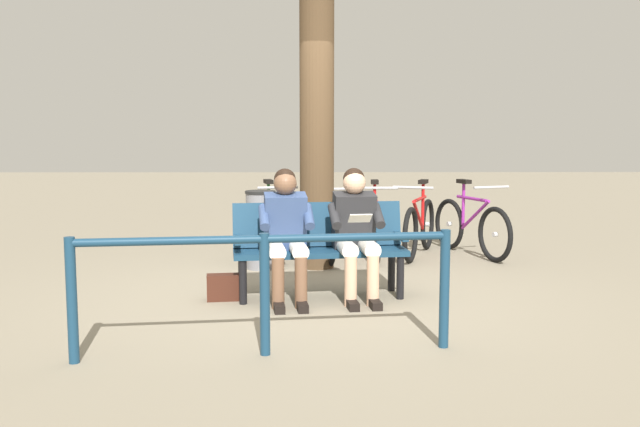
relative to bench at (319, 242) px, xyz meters
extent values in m
plane|color=gray|center=(0.03, 0.01, -0.51)|extent=(40.00, 40.00, 0.00)
cube|color=navy|center=(-0.01, 0.08, -0.08)|extent=(1.64, 0.64, 0.05)
cube|color=navy|center=(0.01, -0.11, 0.15)|extent=(1.60, 0.34, 0.42)
cube|color=navy|center=(-0.76, -0.02, 0.05)|extent=(0.11, 0.40, 0.05)
cube|color=navy|center=(0.74, 0.18, 0.05)|extent=(0.11, 0.40, 0.05)
cylinder|color=black|center=(-0.75, 0.16, -0.31)|extent=(0.07, 0.07, 0.40)
cylinder|color=black|center=(0.68, 0.34, -0.31)|extent=(0.07, 0.07, 0.40)
cylinder|color=black|center=(-0.70, -0.18, -0.31)|extent=(0.07, 0.07, 0.40)
cylinder|color=black|center=(0.73, 0.00, -0.31)|extent=(0.07, 0.07, 0.40)
cube|color=#262628|center=(-0.32, 0.02, 0.20)|extent=(0.42, 0.35, 0.55)
sphere|color=#D8A884|center=(-0.33, 0.04, 0.56)|extent=(0.21, 0.21, 0.21)
sphere|color=black|center=(-0.32, 0.01, 0.59)|extent=(0.20, 0.20, 0.20)
cylinder|color=white|center=(-0.45, 0.21, -0.02)|extent=(0.20, 0.42, 0.15)
cylinder|color=#D8A884|center=(-0.47, 0.40, -0.28)|extent=(0.11, 0.11, 0.45)
cube|color=black|center=(-0.49, 0.50, -0.47)|extent=(0.12, 0.23, 0.07)
cylinder|color=#262628|center=(-0.54, 0.11, 0.27)|extent=(0.13, 0.31, 0.23)
cylinder|color=white|center=(-0.25, 0.23, -0.02)|extent=(0.20, 0.42, 0.15)
cylinder|color=#D8A884|center=(-0.27, 0.43, -0.28)|extent=(0.11, 0.11, 0.45)
cube|color=black|center=(-0.29, 0.53, -0.47)|extent=(0.12, 0.23, 0.07)
cylinder|color=#262628|center=(-0.14, 0.16, 0.27)|extent=(0.13, 0.31, 0.23)
cube|color=silver|center=(-0.36, 0.32, 0.26)|extent=(0.21, 0.14, 0.09)
cube|color=#334772|center=(0.31, 0.10, 0.20)|extent=(0.42, 0.35, 0.55)
sphere|color=brown|center=(0.31, 0.12, 0.56)|extent=(0.21, 0.21, 0.21)
sphere|color=black|center=(0.31, 0.09, 0.59)|extent=(0.20, 0.20, 0.20)
cylinder|color=white|center=(0.19, 0.29, -0.02)|extent=(0.20, 0.42, 0.15)
cylinder|color=brown|center=(0.16, 0.49, -0.28)|extent=(0.11, 0.11, 0.45)
cube|color=black|center=(0.15, 0.58, -0.47)|extent=(0.12, 0.23, 0.07)
cylinder|color=#334772|center=(0.10, 0.19, 0.27)|extent=(0.13, 0.31, 0.23)
cylinder|color=white|center=(0.39, 0.31, -0.02)|extent=(0.20, 0.42, 0.15)
cylinder|color=brown|center=(0.36, 0.51, -0.28)|extent=(0.11, 0.11, 0.45)
cube|color=black|center=(0.35, 0.61, -0.47)|extent=(0.12, 0.23, 0.07)
cylinder|color=#334772|center=(0.50, 0.25, 0.27)|extent=(0.13, 0.31, 0.23)
cube|color=#3F1E14|center=(0.88, 0.19, -0.39)|extent=(0.32, 0.18, 0.24)
cylinder|color=#4C3823|center=(0.01, -1.37, 1.17)|extent=(0.38, 0.38, 3.34)
cylinder|color=slate|center=(0.65, -1.31, -0.08)|extent=(0.33, 0.33, 0.85)
cylinder|color=black|center=(0.65, -1.31, 0.36)|extent=(0.34, 0.34, 0.03)
torus|color=black|center=(-2.08, -1.66, -0.18)|extent=(0.29, 0.64, 0.66)
cylinder|color=silver|center=(-2.08, -1.66, -0.18)|extent=(0.07, 0.07, 0.06)
torus|color=black|center=(-1.73, -2.61, -0.18)|extent=(0.29, 0.64, 0.66)
cylinder|color=silver|center=(-1.73, -2.61, -0.18)|extent=(0.07, 0.07, 0.06)
cylinder|color=#8C268C|center=(-1.91, -2.13, 0.20)|extent=(0.26, 0.61, 0.04)
cylinder|color=#8C268C|center=(-1.93, -2.06, 0.00)|extent=(0.25, 0.57, 0.43)
cylinder|color=#8C268C|center=(-1.84, -2.31, 0.12)|extent=(0.04, 0.04, 0.55)
cube|color=black|center=(-1.84, -2.31, 0.40)|extent=(0.16, 0.24, 0.05)
cylinder|color=#B2B2B7|center=(-2.05, -1.75, 0.37)|extent=(0.46, 0.20, 0.03)
torus|color=black|center=(-1.08, -1.62, -0.18)|extent=(0.29, 0.64, 0.66)
cylinder|color=silver|center=(-1.08, -1.62, -0.18)|extent=(0.07, 0.07, 0.06)
torus|color=black|center=(-1.44, -2.58, -0.18)|extent=(0.29, 0.64, 0.66)
cylinder|color=silver|center=(-1.44, -2.58, -0.18)|extent=(0.07, 0.07, 0.06)
cylinder|color=#B71414|center=(-1.26, -2.10, 0.20)|extent=(0.26, 0.61, 0.04)
cylinder|color=#B71414|center=(-1.23, -2.03, 0.00)|extent=(0.24, 0.57, 0.43)
cylinder|color=#B71414|center=(-1.32, -2.27, 0.12)|extent=(0.04, 0.04, 0.55)
cube|color=black|center=(-1.32, -2.27, 0.40)|extent=(0.16, 0.24, 0.05)
cylinder|color=#B2B2B7|center=(-1.12, -1.72, 0.37)|extent=(0.46, 0.20, 0.03)
torus|color=black|center=(-0.69, -1.55, -0.18)|extent=(0.08, 0.66, 0.66)
cylinder|color=silver|center=(-0.69, -1.55, -0.18)|extent=(0.05, 0.06, 0.06)
torus|color=black|center=(-0.72, -2.57, -0.18)|extent=(0.08, 0.66, 0.66)
cylinder|color=silver|center=(-0.72, -2.57, -0.18)|extent=(0.05, 0.06, 0.06)
cylinder|color=#B71414|center=(-0.70, -2.06, 0.20)|extent=(0.06, 0.63, 0.04)
cylinder|color=#B71414|center=(-0.70, -1.98, 0.00)|extent=(0.06, 0.60, 0.43)
cylinder|color=#B71414|center=(-0.71, -2.24, 0.12)|extent=(0.04, 0.04, 0.55)
cube|color=black|center=(-0.71, -2.24, 0.40)|extent=(0.10, 0.22, 0.05)
cylinder|color=#B2B2B7|center=(-0.69, -1.65, 0.37)|extent=(0.48, 0.05, 0.03)
torus|color=black|center=(-0.12, -1.39, -0.18)|extent=(0.17, 0.66, 0.66)
cylinder|color=silver|center=(-0.12, -1.39, -0.18)|extent=(0.06, 0.07, 0.06)
torus|color=black|center=(0.05, -2.39, -0.18)|extent=(0.17, 0.66, 0.66)
cylinder|color=silver|center=(0.05, -2.39, -0.18)|extent=(0.06, 0.07, 0.06)
cylinder|color=#8C268C|center=(-0.04, -1.89, 0.20)|extent=(0.15, 0.63, 0.04)
cylinder|color=#8C268C|center=(-0.05, -1.81, 0.00)|extent=(0.14, 0.59, 0.43)
cylinder|color=#8C268C|center=(-0.01, -2.07, 0.12)|extent=(0.04, 0.04, 0.55)
cube|color=black|center=(-0.01, -2.07, 0.40)|extent=(0.13, 0.23, 0.05)
cylinder|color=#B2B2B7|center=(-0.10, -1.49, 0.37)|extent=(0.48, 0.11, 0.03)
torus|color=black|center=(0.45, -1.63, -0.18)|extent=(0.22, 0.65, 0.66)
cylinder|color=silver|center=(0.45, -1.63, -0.18)|extent=(0.06, 0.07, 0.06)
torus|color=black|center=(0.70, -2.62, -0.18)|extent=(0.22, 0.65, 0.66)
cylinder|color=silver|center=(0.70, -2.62, -0.18)|extent=(0.06, 0.07, 0.06)
cylinder|color=#337238|center=(0.57, -2.13, 0.20)|extent=(0.19, 0.62, 0.04)
cylinder|color=#337238|center=(0.56, -2.05, 0.00)|extent=(0.19, 0.59, 0.43)
cylinder|color=#337238|center=(0.62, -2.30, 0.12)|extent=(0.04, 0.04, 0.55)
cube|color=black|center=(0.62, -2.30, 0.40)|extent=(0.14, 0.24, 0.05)
cylinder|color=#B2B2B7|center=(0.47, -1.73, 0.37)|extent=(0.47, 0.15, 0.03)
cylinder|color=navy|center=(-0.88, 1.61, -0.08)|extent=(0.07, 0.07, 0.85)
cylinder|color=navy|center=(0.39, 1.77, -0.08)|extent=(0.07, 0.07, 0.85)
cylinder|color=navy|center=(1.65, 1.94, -0.08)|extent=(0.07, 0.07, 0.85)
cylinder|color=navy|center=(0.39, 1.77, 0.30)|extent=(2.54, 0.38, 0.06)
camera|label=1|loc=(0.05, 6.48, 1.03)|focal=39.33mm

